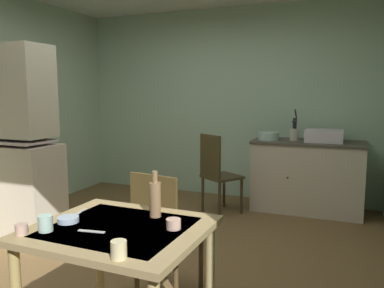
% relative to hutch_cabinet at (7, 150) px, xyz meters
% --- Properties ---
extents(ground_plane, '(5.38, 5.38, 0.00)m').
position_rel_hutch_cabinet_xyz_m(ground_plane, '(1.53, 0.18, -0.90)').
color(ground_plane, brown).
extents(wall_back, '(4.30, 0.10, 2.64)m').
position_rel_hutch_cabinet_xyz_m(wall_back, '(1.53, 2.42, 0.42)').
color(wall_back, '#AED1B0').
rests_on(wall_back, ground).
extents(hutch_cabinet, '(1.10, 0.46, 1.93)m').
position_rel_hutch_cabinet_xyz_m(hutch_cabinet, '(0.00, 0.00, 0.00)').
color(hutch_cabinet, beige).
rests_on(hutch_cabinet, ground).
extents(counter_cabinet, '(1.34, 0.64, 0.88)m').
position_rel_hutch_cabinet_xyz_m(counter_cabinet, '(2.74, 2.05, -0.46)').
color(counter_cabinet, beige).
rests_on(counter_cabinet, ground).
extents(sink_basin, '(0.44, 0.34, 0.15)m').
position_rel_hutch_cabinet_xyz_m(sink_basin, '(2.92, 2.05, 0.06)').
color(sink_basin, white).
rests_on(sink_basin, counter_cabinet).
extents(hand_pump, '(0.05, 0.27, 0.39)m').
position_rel_hutch_cabinet_xyz_m(hand_pump, '(2.56, 2.10, 0.15)').
color(hand_pump, '#232328').
rests_on(hand_pump, counter_cabinet).
extents(mixing_bowl_counter, '(0.26, 0.26, 0.10)m').
position_rel_hutch_cabinet_xyz_m(mixing_bowl_counter, '(2.25, 2.00, 0.03)').
color(mixing_bowl_counter, '#ADD1C1').
rests_on(mixing_bowl_counter, counter_cabinet).
extents(stoneware_crock, '(0.11, 0.11, 0.15)m').
position_rel_hutch_cabinet_xyz_m(stoneware_crock, '(2.56, 2.07, 0.05)').
color(stoneware_crock, beige).
rests_on(stoneware_crock, counter_cabinet).
extents(dining_table, '(0.94, 0.83, 0.75)m').
position_rel_hutch_cabinet_xyz_m(dining_table, '(2.03, -1.12, -0.26)').
color(dining_table, '#A28A5A').
rests_on(dining_table, ground).
extents(chair_far_side, '(0.46, 0.46, 0.93)m').
position_rel_hutch_cabinet_xyz_m(chair_far_side, '(1.98, -0.48, -0.41)').
color(chair_far_side, '#49371F').
rests_on(chair_far_side, ground).
extents(chair_by_counter, '(0.56, 0.56, 0.98)m').
position_rel_hutch_cabinet_xyz_m(chair_by_counter, '(1.74, 1.51, -0.39)').
color(chair_by_counter, '#473923').
rests_on(chair_by_counter, ground).
extents(serving_bowl_wide, '(0.12, 0.12, 0.03)m').
position_rel_hutch_cabinet_xyz_m(serving_bowl_wide, '(1.72, -1.17, -0.14)').
color(serving_bowl_wide, '#9EB2C6').
rests_on(serving_bowl_wide, dining_table).
extents(mug_tall, '(0.08, 0.08, 0.06)m').
position_rel_hutch_cabinet_xyz_m(mug_tall, '(2.32, -1.04, -0.13)').
color(mug_tall, tan).
rests_on(mug_tall, dining_table).
extents(teacup_mint, '(0.06, 0.06, 0.06)m').
position_rel_hutch_cabinet_xyz_m(teacup_mint, '(1.63, -1.41, -0.13)').
color(teacup_mint, tan).
rests_on(teacup_mint, dining_table).
extents(mug_dark, '(0.08, 0.08, 0.09)m').
position_rel_hutch_cabinet_xyz_m(mug_dark, '(1.71, -1.33, -0.11)').
color(mug_dark, '#ADD1C1').
rests_on(mug_dark, dining_table).
extents(teacup_cream, '(0.07, 0.07, 0.08)m').
position_rel_hutch_cabinet_xyz_m(teacup_cream, '(2.25, -1.47, -0.12)').
color(teacup_cream, beige).
rests_on(teacup_cream, dining_table).
extents(glass_bottle, '(0.07, 0.07, 0.27)m').
position_rel_hutch_cabinet_xyz_m(glass_bottle, '(2.13, -0.90, -0.04)').
color(glass_bottle, olive).
rests_on(glass_bottle, dining_table).
extents(table_knife, '(0.06, 0.17, 0.00)m').
position_rel_hutch_cabinet_xyz_m(table_knife, '(1.68, -1.02, -0.15)').
color(table_knife, silver).
rests_on(table_knife, dining_table).
extents(teaspoon_near_bowl, '(0.15, 0.04, 0.00)m').
position_rel_hutch_cabinet_xyz_m(teaspoon_near_bowl, '(1.94, -1.24, -0.15)').
color(teaspoon_near_bowl, beige).
rests_on(teaspoon_near_bowl, dining_table).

